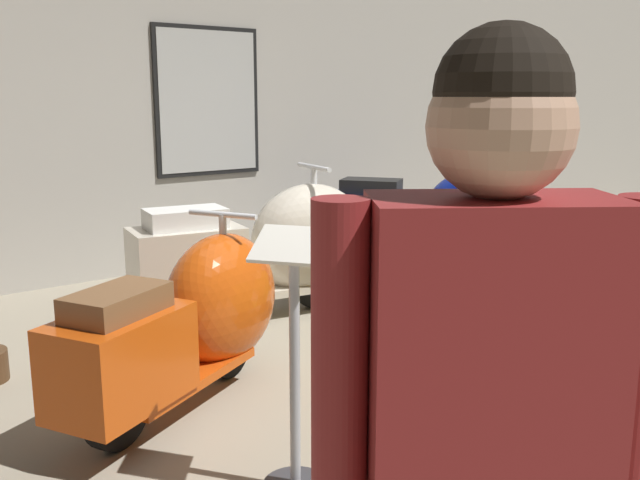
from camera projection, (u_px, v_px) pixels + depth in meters
ground_plane at (381, 366)px, 4.31m from camera, size 60.00×60.00×0.00m
showroom_back_wall at (133, 80)px, 6.33m from camera, size 18.00×0.63×3.57m
scooter_0 at (195, 318)px, 3.80m from camera, size 1.66×1.15×1.00m
scooter_1 at (275, 248)px, 5.26m from camera, size 1.91×0.84×1.13m
scooter_2 at (458, 295)px, 4.12m from camera, size 1.23×1.77×1.06m
scooter_3 at (443, 219)px, 6.47m from camera, size 1.49×1.82×1.13m
visitor_0 at (483, 466)px, 1.20m from camera, size 0.50×0.43×1.75m
info_stanchion at (295, 385)px, 2.87m from camera, size 0.37×0.39×1.12m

